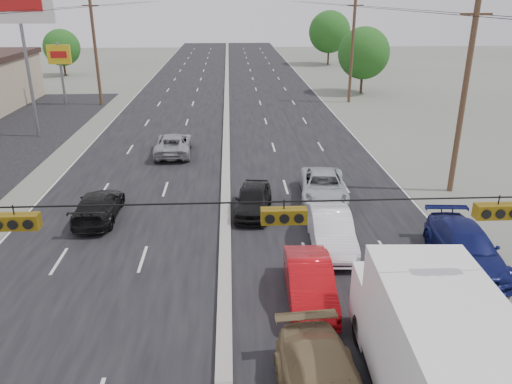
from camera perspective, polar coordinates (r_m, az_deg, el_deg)
road_surface at (r=41.60m, az=-3.40°, el=7.36°), size 20.00×160.00×0.02m
center_median at (r=41.57m, az=-3.41°, el=7.49°), size 0.50×160.00×0.20m
utility_pole_left_c at (r=52.19m, az=-17.86°, el=14.98°), size 1.60×0.30×10.00m
utility_pole_right_b at (r=28.57m, az=22.61°, el=9.75°), size 1.60×0.30×10.00m
utility_pole_right_c at (r=52.04m, az=10.93°, el=15.58°), size 1.60×0.30×10.00m
traffic_signals at (r=11.39m, az=2.69°, el=-2.54°), size 25.00×0.30×0.54m
pole_sign_billboard at (r=41.13m, az=-25.44°, el=17.79°), size 5.00×0.25×11.00m
pole_sign_far at (r=53.23m, az=-21.52°, el=13.89°), size 2.20×0.25×6.00m
tree_left_far at (r=74.08m, az=-21.32°, el=15.13°), size 4.80×4.80×6.12m
tree_right_mid at (r=57.55m, az=12.20°, el=15.25°), size 5.60×5.60×7.14m
tree_right_far at (r=82.03m, az=8.40°, el=17.66°), size 6.40×6.40×8.16m
box_truck at (r=13.79m, az=19.19°, el=-16.38°), size 2.97×7.55×3.77m
red_sedan at (r=17.92m, az=6.14°, el=-10.26°), size 1.72×4.53×1.47m
queue_car_a at (r=24.71m, az=-0.29°, el=-0.89°), size 2.22×4.40×1.44m
queue_car_b at (r=21.58m, az=8.57°, el=-4.40°), size 1.90×4.87×1.58m
queue_car_c at (r=26.66m, az=7.68°, el=0.61°), size 2.92×5.37×1.43m
queue_car_d at (r=21.69m, az=22.80°, el=-5.88°), size 2.57×5.49×1.55m
oncoming_near at (r=25.27m, az=-17.58°, el=-1.55°), size 1.95×4.66×1.34m
oncoming_far at (r=34.63m, az=-9.43°, el=5.42°), size 2.52×5.20×1.42m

